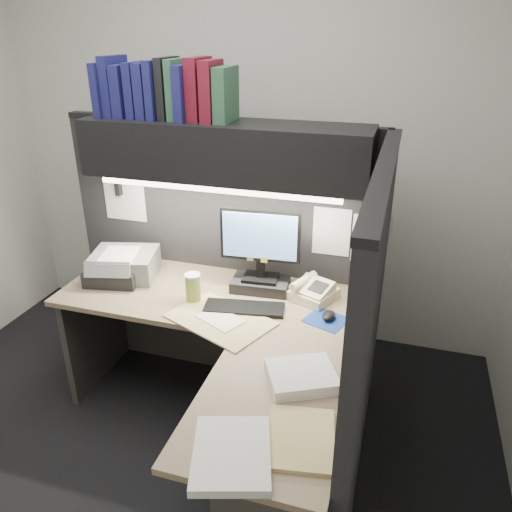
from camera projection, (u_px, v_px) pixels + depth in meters
name	position (u px, v px, depth m)	size (l,w,h in m)	color
floor	(160.00, 462.00, 2.64)	(3.50, 3.50, 0.00)	black
wall_back	(246.00, 148.00, 3.38)	(3.50, 0.04, 2.70)	silver
partition_back	(223.00, 255.00, 3.10)	(1.90, 0.06, 1.60)	black
partition_right	(365.00, 349.00, 2.20)	(0.06, 1.50, 1.60)	black
desk	(234.00, 414.00, 2.34)	(1.70, 1.53, 0.73)	#7C6A4F
overhead_shelf	(224.00, 151.00, 2.63)	(1.55, 0.34, 0.30)	black
task_light_tube	(216.00, 189.00, 2.58)	(0.04, 0.04, 1.32)	white
monitor	(261.00, 259.00, 2.77)	(0.45, 0.22, 0.48)	black
keyboard	(244.00, 308.00, 2.64)	(0.42, 0.14, 0.02)	black
mousepad	(326.00, 320.00, 2.55)	(0.20, 0.18, 0.00)	navy
mouse	(329.00, 316.00, 2.55)	(0.06, 0.10, 0.04)	black
telephone	(314.00, 291.00, 2.74)	(0.21, 0.22, 0.09)	beige
coffee_cup	(193.00, 289.00, 2.70)	(0.08, 0.08, 0.15)	#BCB14B
printer	(125.00, 264.00, 2.98)	(0.37, 0.31, 0.15)	gray
notebook_stack	(115.00, 273.00, 2.93)	(0.30, 0.25, 0.09)	black
open_folder	(220.00, 320.00, 2.55)	(0.51, 0.33, 0.01)	tan
paper_stack_a	(302.00, 376.00, 2.10)	(0.28, 0.23, 0.05)	white
paper_stack_b	(232.00, 454.00, 1.73)	(0.27, 0.33, 0.03)	white
manila_stack	(300.00, 438.00, 1.81)	(0.24, 0.31, 0.02)	tan
binder_row	(166.00, 90.00, 2.60)	(0.75, 0.25, 0.31)	#171951
pinned_papers	(268.00, 248.00, 2.57)	(1.76, 1.31, 0.51)	white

